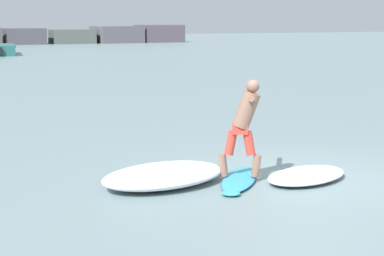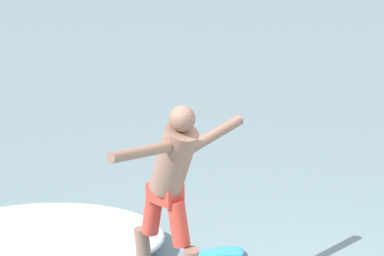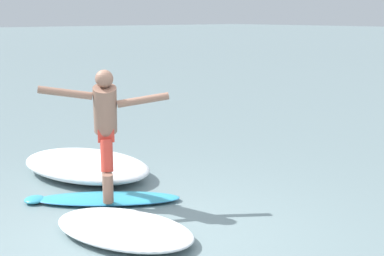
% 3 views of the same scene
% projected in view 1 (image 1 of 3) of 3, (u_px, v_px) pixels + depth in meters
% --- Properties ---
extents(ground_plane, '(200.00, 200.00, 0.00)m').
position_uv_depth(ground_plane, '(304.00, 179.00, 10.75)').
color(ground_plane, gray).
extents(surfboard, '(1.54, 1.79, 0.22)m').
position_uv_depth(surfboard, '(239.00, 179.00, 10.59)').
color(surfboard, '#34A2C2').
rests_on(surfboard, ground).
extents(surfer, '(0.93, 1.37, 1.61)m').
position_uv_depth(surfer, '(245.00, 120.00, 10.45)').
color(surfer, '#8C6350').
rests_on(surfer, surfboard).
extents(wave_foam_at_tail, '(1.88, 1.44, 0.17)m').
position_uv_depth(wave_foam_at_tail, '(307.00, 175.00, 10.68)').
color(wave_foam_at_tail, white).
rests_on(wave_foam_at_tail, ground).
extents(wave_foam_at_nose, '(2.43, 1.82, 0.30)m').
position_uv_depth(wave_foam_at_nose, '(164.00, 175.00, 10.41)').
color(wave_foam_at_nose, white).
rests_on(wave_foam_at_nose, ground).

